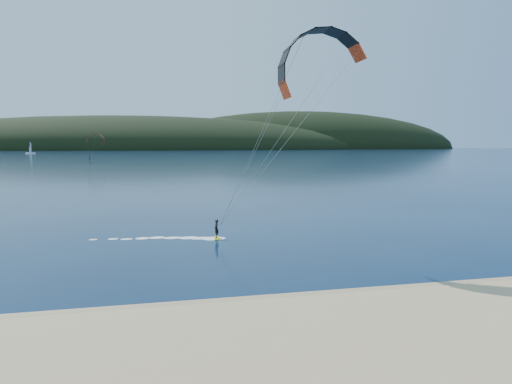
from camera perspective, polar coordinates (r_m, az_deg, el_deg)
The scene contains 6 objects.
ground at distance 17.10m, azimuth -6.35°, elevation -21.03°, with size 1800.00×1800.00×0.00m, color #061832.
wet_sand at distance 21.17m, azimuth -7.57°, elevation -15.34°, with size 220.00×2.50×0.10m.
headland at distance 760.46m, azimuth -11.75°, elevation 5.60°, with size 1200.00×310.00×140.00m.
kitesurfer_near at distance 32.51m, azimuth 7.76°, elevation 14.15°, with size 21.61×7.92×16.24m.
kitesurfer_far at distance 221.32m, azimuth -20.65°, elevation 6.28°, with size 8.96×4.84×12.09m.
sailboat at distance 428.97m, azimuth -27.89°, elevation 4.65°, with size 7.95×5.10×11.28m.
Camera 1 is at (-1.37, -15.13, 7.84)m, focal length 29.96 mm.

